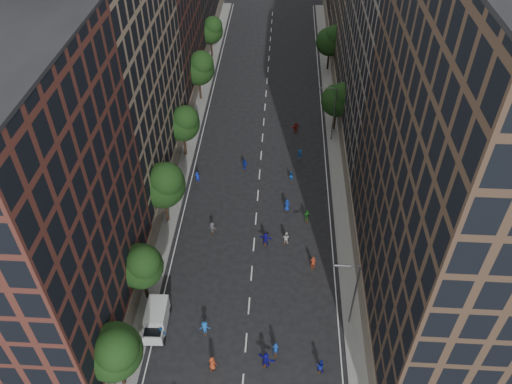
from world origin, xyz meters
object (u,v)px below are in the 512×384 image
skater_1 (276,349)px  streetlamp_far (333,111)px  skater_2 (320,366)px  cargo_van (156,319)px  streetlamp_near (353,292)px

skater_1 → streetlamp_far: bearing=-104.2°
streetlamp_far → skater_1: streetlamp_far is taller
skater_1 → skater_2: 4.60m
cargo_van → skater_2: (16.63, -4.00, -0.48)m
cargo_van → skater_1: 12.55m
cargo_van → streetlamp_near: bearing=3.2°
streetlamp_near → streetlamp_far: same height
streetlamp_far → skater_2: streetlamp_far is taller
streetlamp_near → skater_1: streetlamp_near is taller
streetlamp_far → skater_1: size_ratio=5.11×
streetlamp_far → cargo_van: size_ratio=1.91×
cargo_van → skater_1: cargo_van is taller
streetlamp_far → skater_2: size_ratio=5.46×
cargo_van → skater_2: size_ratio=2.86×
streetlamp_near → skater_1: bearing=-151.0°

